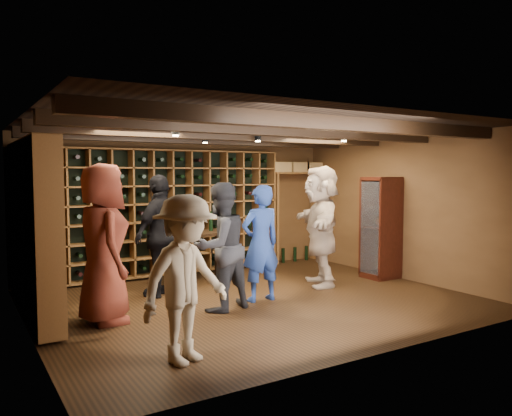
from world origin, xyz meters
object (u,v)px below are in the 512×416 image
display_cabinet (381,230)px  guest_red_floral (103,244)px  guest_woman_black (161,235)px  guest_khaki (186,279)px  man_blue_shirt (261,243)px  tasting_table (202,238)px  guest_beige (321,226)px  man_grey_suit (220,247)px

display_cabinet → guest_red_floral: (-4.85, -0.14, 0.13)m
guest_woman_black → guest_khaki: 2.77m
guest_red_floral → guest_woman_black: size_ratio=1.08×
man_blue_shirt → tasting_table: bearing=-83.8°
guest_khaki → guest_beige: (3.27, 1.99, 0.16)m
guest_beige → tasting_table: 2.02m
guest_woman_black → tasting_table: size_ratio=1.49×
guest_red_floral → guest_beige: (3.61, 0.26, 0.00)m
man_blue_shirt → tasting_table: man_blue_shirt is taller
guest_red_floral → man_blue_shirt: bearing=-92.6°
display_cabinet → guest_beige: size_ratio=0.89×
man_grey_suit → tasting_table: man_grey_suit is taller
man_blue_shirt → guest_khaki: 2.47m
display_cabinet → guest_khaki: (-4.52, -1.87, -0.04)m
man_blue_shirt → guest_beige: (1.40, 0.37, 0.15)m
guest_beige → display_cabinet: bearing=112.1°
man_blue_shirt → guest_woman_black: size_ratio=0.92×
display_cabinet → guest_khaki: size_ratio=1.07×
guest_khaki → tasting_table: 3.64m
tasting_table → man_blue_shirt: bearing=-96.2°
display_cabinet → guest_beige: guest_beige is taller
display_cabinet → guest_woman_black: 3.84m
man_blue_shirt → guest_woman_black: 1.52m
display_cabinet → man_grey_suit: (-3.37, -0.39, 0.01)m
guest_red_floral → guest_woman_black: bearing=-49.4°
guest_red_floral → man_grey_suit: bearing=-99.2°
display_cabinet → guest_red_floral: 4.86m
man_blue_shirt → man_grey_suit: bearing=10.8°
guest_khaki → guest_beige: 3.83m
man_grey_suit → guest_red_floral: (-1.49, 0.25, 0.12)m
guest_woman_black → guest_red_floral: bearing=10.7°
guest_woman_black → tasting_table: bearing=-178.4°
display_cabinet → tasting_table: display_cabinet is taller
guest_khaki → display_cabinet: bearing=2.0°
guest_red_floral → guest_beige: guest_beige is taller
tasting_table → guest_red_floral: bearing=-156.2°
man_blue_shirt → guest_red_floral: guest_red_floral is taller
guest_khaki → man_blue_shirt: bearing=20.4°
man_blue_shirt → guest_khaki: size_ratio=1.02×
guest_beige → tasting_table: size_ratio=1.61×
guest_red_floral → guest_beige: 3.62m
guest_beige → guest_red_floral: bearing=-58.4°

